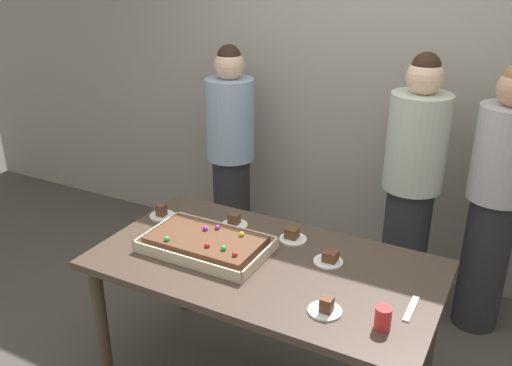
{
  "coord_description": "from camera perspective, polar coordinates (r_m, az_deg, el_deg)",
  "views": [
    {
      "loc": [
        1.08,
        -2.13,
        2.24
      ],
      "look_at": [
        -0.13,
        0.15,
        1.15
      ],
      "focal_mm": 38.27,
      "sensor_mm": 36.0,
      "label": 1
    }
  ],
  "objects": [
    {
      "name": "sheet_cake",
      "position": [
        2.89,
        -5.21,
        -6.3
      ],
      "size": [
        0.65,
        0.4,
        0.1
      ],
      "color": "beige",
      "rests_on": "party_table"
    },
    {
      "name": "person_green_shirt_behind",
      "position": [
        3.54,
        23.76,
        -1.64
      ],
      "size": [
        0.35,
        0.35,
        1.7
      ],
      "rotation": [
        0.0,
        0.0,
        -2.4
      ],
      "color": "#28282D",
      "rests_on": "ground_plane"
    },
    {
      "name": "plated_slice_center_front",
      "position": [
        2.44,
        7.29,
        -12.83
      ],
      "size": [
        0.15,
        0.15,
        0.08
      ],
      "color": "white",
      "rests_on": "party_table"
    },
    {
      "name": "drink_cup_nearest",
      "position": [
        2.38,
        13.13,
        -13.57
      ],
      "size": [
        0.07,
        0.07,
        0.1
      ],
      "primitive_type": "cylinder",
      "color": "red",
      "rests_on": "party_table"
    },
    {
      "name": "plated_slice_far_left",
      "position": [
        2.98,
        3.83,
        -5.55
      ],
      "size": [
        0.15,
        0.15,
        0.07
      ],
      "color": "white",
      "rests_on": "party_table"
    },
    {
      "name": "cake_server_utensil",
      "position": [
        2.54,
        15.89,
        -12.53
      ],
      "size": [
        0.03,
        0.2,
        0.01
      ],
      "primitive_type": "cube",
      "color": "silver",
      "rests_on": "party_table"
    },
    {
      "name": "plated_slice_far_right",
      "position": [
        3.13,
        -2.28,
        -4.1
      ],
      "size": [
        0.15,
        0.15,
        0.07
      ],
      "color": "white",
      "rests_on": "party_table"
    },
    {
      "name": "person_serving_front",
      "position": [
        3.54,
        15.95,
        -0.34
      ],
      "size": [
        0.36,
        0.36,
        1.72
      ],
      "rotation": [
        0.0,
        0.0,
        -2.19
      ],
      "color": "#28282D",
      "rests_on": "ground_plane"
    },
    {
      "name": "party_table",
      "position": [
        2.84,
        0.93,
        -9.82
      ],
      "size": [
        1.74,
        0.94,
        0.8
      ],
      "color": "#47382D",
      "rests_on": "ground_plane"
    },
    {
      "name": "person_striped_tie_right",
      "position": [
        4.1,
        -2.64,
        3.21
      ],
      "size": [
        0.35,
        0.35,
        1.65
      ],
      "rotation": [
        0.0,
        0.0,
        -1.14
      ],
      "color": "#28282D",
      "rests_on": "ground_plane"
    },
    {
      "name": "plated_slice_near_right",
      "position": [
        3.27,
        -9.8,
        -3.13
      ],
      "size": [
        0.15,
        0.15,
        0.08
      ],
      "color": "white",
      "rests_on": "party_table"
    },
    {
      "name": "plated_slice_near_left",
      "position": [
        2.8,
        7.67,
        -7.83
      ],
      "size": [
        0.15,
        0.15,
        0.06
      ],
      "color": "white",
      "rests_on": "party_table"
    },
    {
      "name": "interior_back_panel",
      "position": [
        3.95,
        11.88,
        11.73
      ],
      "size": [
        8.0,
        0.12,
        3.0
      ],
      "primitive_type": "cube",
      "color": "#9E998E",
      "rests_on": "ground_plane"
    }
  ]
}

